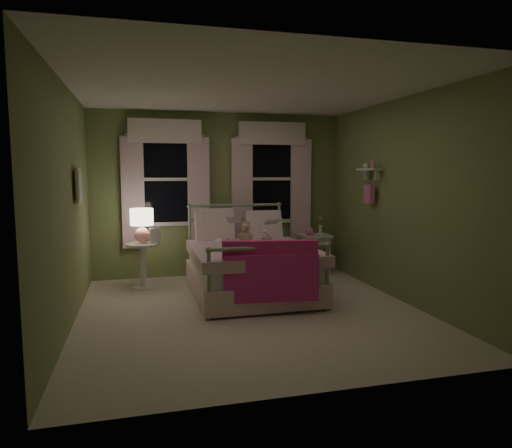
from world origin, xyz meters
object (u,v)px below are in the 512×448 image
object	(u,v)px
child_left	(224,223)
child_right	(261,224)
table_lamp	(142,222)
nightstand_right	(315,241)
bed	(249,267)
nightstand_left	(143,259)
teddy_bear	(245,234)

from	to	relation	value
child_left	child_right	xyz separation A→B (m)	(0.56, 0.00, -0.03)
table_lamp	nightstand_right	xyz separation A→B (m)	(2.73, 0.25, -0.40)
bed	nightstand_right	xyz separation A→B (m)	(1.32, 0.93, 0.17)
nightstand_left	teddy_bear	bearing A→B (deg)	-16.10
bed	table_lamp	xyz separation A→B (m)	(-1.41, 0.68, 0.58)
child_right	table_lamp	distance (m)	1.71
child_left	child_right	distance (m)	0.56
teddy_bear	nightstand_right	size ratio (longest dim) A/B	0.48
nightstand_left	nightstand_right	world-z (taller)	same
bed	child_right	xyz separation A→B (m)	(0.29, 0.43, 0.53)
child_right	table_lamp	bearing A→B (deg)	-6.51
child_right	nightstand_left	distance (m)	1.78
child_right	table_lamp	xyz separation A→B (m)	(-1.69, 0.25, 0.05)
bed	table_lamp	distance (m)	1.67
bed	child_left	world-z (taller)	child_left
child_right	nightstand_right	world-z (taller)	child_right
bed	child_left	xyz separation A→B (m)	(-0.27, 0.43, 0.56)
bed	child_left	distance (m)	0.76
child_left	teddy_bear	xyz separation A→B (m)	(0.28, -0.16, -0.15)
child_left	nightstand_right	world-z (taller)	child_left
table_lamp	child_right	bearing A→B (deg)	-8.39
bed	nightstand_left	size ratio (longest dim) A/B	3.13
child_right	nightstand_left	bearing A→B (deg)	-6.51
child_right	teddy_bear	xyz separation A→B (m)	(-0.28, -0.16, -0.12)
teddy_bear	nightstand_left	world-z (taller)	teddy_bear
child_right	child_left	bearing A→B (deg)	1.88
bed	table_lamp	size ratio (longest dim) A/B	4.18
nightstand_right	nightstand_left	bearing A→B (deg)	-174.76
child_left	nightstand_right	size ratio (longest dim) A/B	1.16
bed	child_right	world-z (taller)	child_right
bed	table_lamp	bearing A→B (deg)	154.14
child_left	teddy_bear	distance (m)	0.35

